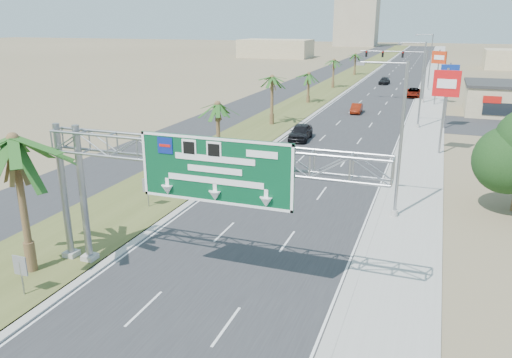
{
  "coord_description": "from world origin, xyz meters",
  "views": [
    {
      "loc": [
        9.35,
        -9.58,
        12.3
      ],
      "look_at": [
        0.68,
        14.28,
        4.2
      ],
      "focal_mm": 35.0,
      "sensor_mm": 36.0,
      "label": 1
    }
  ],
  "objects": [
    {
      "name": "opposing_road",
      "position": [
        -17.0,
        110.0,
        0.01
      ],
      "size": [
        8.0,
        300.0,
        0.02
      ],
      "primitive_type": "cube",
      "color": "#28282B",
      "rests_on": "ground"
    },
    {
      "name": "sidewalk_right",
      "position": [
        8.5,
        110.0,
        0.05
      ],
      "size": [
        4.0,
        300.0,
        0.1
      ],
      "primitive_type": "cube",
      "color": "#9E9B93",
      "rests_on": "ground"
    },
    {
      "name": "sign_gantry",
      "position": [
        -1.06,
        9.93,
        6.06
      ],
      "size": [
        16.75,
        1.24,
        7.5
      ],
      "color": "gray",
      "rests_on": "ground"
    },
    {
      "name": "car_mid_lane",
      "position": [
        -1.02,
        59.71,
        0.65
      ],
      "size": [
        1.55,
        4.0,
        1.3
      ],
      "primitive_type": "imported",
      "rotation": [
        0.0,
        0.0,
        0.05
      ],
      "color": "maroon",
      "rests_on": "ground"
    },
    {
      "name": "palm_row_c",
      "position": [
        -9.5,
        48.0,
        5.66
      ],
      "size": [
        3.99,
        3.99,
        6.75
      ],
      "color": "brown",
      "rests_on": "ground"
    },
    {
      "name": "pole_sign_blue",
      "position": [
        10.41,
        52.89,
        5.66
      ],
      "size": [
        2.02,
        0.5,
        7.67
      ],
      "color": "gray",
      "rests_on": "ground"
    },
    {
      "name": "median_signback_a",
      "position": [
        -7.8,
        6.0,
        1.45
      ],
      "size": [
        0.75,
        0.08,
        2.08
      ],
      "color": "gray",
      "rests_on": "ground"
    },
    {
      "name": "streetlight_far",
      "position": [
        7.3,
        88.0,
        4.69
      ],
      "size": [
        3.27,
        0.44,
        10.0
      ],
      "color": "gray",
      "rests_on": "ground"
    },
    {
      "name": "palm_row_e",
      "position": [
        -9.5,
        85.0,
        5.09
      ],
      "size": [
        3.99,
        3.99,
        6.15
      ],
      "color": "brown",
      "rests_on": "ground"
    },
    {
      "name": "palm_row_b",
      "position": [
        -9.5,
        32.0,
        4.9
      ],
      "size": [
        3.99,
        3.99,
        5.95
      ],
      "color": "brown",
      "rests_on": "ground"
    },
    {
      "name": "streetlight_mid",
      "position": [
        7.3,
        52.0,
        4.69
      ],
      "size": [
        3.27,
        0.44,
        10.0
      ],
      "color": "gray",
      "rests_on": "ground"
    },
    {
      "name": "car_far",
      "position": [
        -1.01,
        94.6,
        0.64
      ],
      "size": [
        2.05,
        4.52,
        1.28
      ],
      "primitive_type": "imported",
      "rotation": [
        0.0,
        0.0,
        -0.06
      ],
      "color": "black",
      "rests_on": "ground"
    },
    {
      "name": "pole_sign_red_near",
      "position": [
        10.03,
        40.04,
        6.33
      ],
      "size": [
        2.42,
        0.52,
        8.14
      ],
      "color": "gray",
      "rests_on": "ground"
    },
    {
      "name": "palm_row_f",
      "position": [
        -9.5,
        110.0,
        4.71
      ],
      "size": [
        3.99,
        3.99,
        5.75
      ],
      "color": "brown",
      "rests_on": "ground"
    },
    {
      "name": "car_right_lane",
      "position": [
        5.5,
        78.25,
        0.73
      ],
      "size": [
        2.55,
        5.33,
        1.47
      ],
      "primitive_type": "imported",
      "rotation": [
        0.0,
        0.0,
        -0.02
      ],
      "color": "gray",
      "rests_on": "ground"
    },
    {
      "name": "tower_distant",
      "position": [
        -32.0,
        250.0,
        17.5
      ],
      "size": [
        20.0,
        16.0,
        35.0
      ],
      "primitive_type": "cube",
      "color": "tan",
      "rests_on": "ground"
    },
    {
      "name": "palm_near",
      "position": [
        -9.2,
        8.0,
        6.93
      ],
      "size": [
        5.7,
        5.7,
        8.35
      ],
      "color": "brown",
      "rests_on": "ground"
    },
    {
      "name": "road",
      "position": [
        0.0,
        110.0,
        0.01
      ],
      "size": [
        12.0,
        300.0,
        0.02
      ],
      "primitive_type": "cube",
      "color": "#28282B",
      "rests_on": "ground"
    },
    {
      "name": "signal_mast",
      "position": [
        5.17,
        71.97,
        4.85
      ],
      "size": [
        10.28,
        0.71,
        8.0
      ],
      "color": "gray",
      "rests_on": "ground"
    },
    {
      "name": "median_signback_b",
      "position": [
        -8.5,
        18.0,
        1.45
      ],
      "size": [
        0.75,
        0.08,
        2.08
      ],
      "color": "gray",
      "rests_on": "ground"
    },
    {
      "name": "median_grass",
      "position": [
        -10.0,
        110.0,
        0.06
      ],
      "size": [
        7.0,
        300.0,
        0.12
      ],
      "primitive_type": "cube",
      "color": "#4A5224",
      "rests_on": "ground"
    },
    {
      "name": "palm_row_d",
      "position": [
        -9.5,
        66.0,
        4.42
      ],
      "size": [
        3.99,
        3.99,
        5.45
      ],
      "color": "brown",
      "rests_on": "ground"
    },
    {
      "name": "pole_sign_red_far",
      "position": [
        9.0,
        70.83,
        6.44
      ],
      "size": [
        2.12,
        1.19,
        8.16
      ],
      "color": "gray",
      "rests_on": "ground"
    },
    {
      "name": "building_distant_left",
      "position": [
        -45.0,
        160.0,
        3.0
      ],
      "size": [
        24.0,
        14.0,
        6.0
      ],
      "primitive_type": "cube",
      "color": "tan",
      "rests_on": "ground"
    },
    {
      "name": "streetlight_near",
      "position": [
        7.3,
        22.0,
        4.69
      ],
      "size": [
        3.27,
        0.44,
        10.0
      ],
      "color": "gray",
      "rests_on": "ground"
    },
    {
      "name": "car_left_lane",
      "position": [
        -4.06,
        41.37,
        0.85
      ],
      "size": [
        2.27,
        5.08,
        1.7
      ],
      "primitive_type": "imported",
      "rotation": [
        0.0,
        0.0,
        0.05
      ],
      "color": "black",
      "rests_on": "ground"
    }
  ]
}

